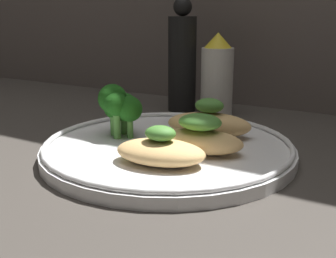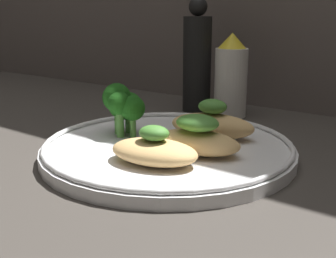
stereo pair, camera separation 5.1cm
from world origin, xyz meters
The scene contains 8 objects.
ground_plane centered at (0.00, 0.00, -0.50)cm, with size 180.00×180.00×1.00cm, color #3D3833.
plate centered at (0.00, 0.00, 0.99)cm, with size 30.70×30.70×2.00cm.
grilled_meat_front centered at (2.65, -6.07, 2.85)cm, with size 10.76×7.70×4.17cm.
grilled_meat_middle centered at (4.60, -0.66, 3.20)cm, with size 10.90×6.97×4.56cm.
grilled_meat_back centered at (2.72, 5.84, 3.26)cm, with size 11.74×7.16×5.05cm.
broccoli_bunch centered at (-7.48, 0.32, 5.38)cm, with size 6.20×5.63×6.79cm.
sauce_bottle centered at (-3.88, 22.92, 6.63)cm, with size 5.42×5.42×13.86cm.
pepper_grinder centered at (-10.60, 22.92, 8.93)cm, with size 4.91×4.91×19.56cm.
Camera 2 is at (29.09, -39.45, 17.00)cm, focal length 45.00 mm.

